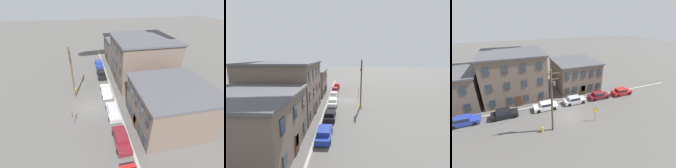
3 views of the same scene
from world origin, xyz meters
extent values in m
plane|color=#565451|center=(0.00, 0.00, 0.00)|extent=(200.00, 200.00, 0.00)
cube|color=#9E998E|center=(0.00, 4.50, 0.08)|extent=(56.00, 0.36, 0.16)
cube|color=#66564C|center=(-19.60, 11.22, 3.21)|extent=(9.92, 10.43, 6.42)
cube|color=#4C4C51|center=(-19.60, 11.22, 6.57)|extent=(10.42, 10.93, 0.30)
cube|color=#2D3842|center=(-22.91, 5.94, 1.60)|extent=(0.90, 0.10, 1.40)
cube|color=#2D3842|center=(-22.91, 5.94, 4.81)|extent=(0.90, 0.10, 1.40)
cube|color=#2D3842|center=(-19.60, 5.94, 1.60)|extent=(0.90, 0.10, 1.40)
cube|color=#2D3842|center=(-19.60, 5.94, 4.81)|extent=(0.90, 0.10, 1.40)
cube|color=#2D3842|center=(-16.29, 5.94, 1.60)|extent=(0.90, 0.10, 1.40)
cube|color=#2D3842|center=(-16.29, 5.94, 4.81)|extent=(0.90, 0.10, 1.40)
cube|color=#472D1E|center=(-19.60, 5.94, 1.10)|extent=(1.10, 0.10, 2.20)
cube|color=#66564C|center=(-7.94, 11.63, 4.55)|extent=(11.90, 11.25, 9.10)
cube|color=#4C4C51|center=(-7.94, 11.63, 9.25)|extent=(12.40, 11.75, 0.30)
cube|color=#2D3842|center=(-12.40, 5.94, 1.52)|extent=(0.90, 0.10, 1.40)
cube|color=#2D3842|center=(-12.40, 5.94, 4.55)|extent=(0.90, 0.10, 1.40)
cube|color=#2D3842|center=(-12.40, 5.94, 7.59)|extent=(0.90, 0.10, 1.40)
cube|color=#2D3842|center=(-9.43, 5.94, 1.52)|extent=(0.90, 0.10, 1.40)
cube|color=#2D3842|center=(-9.43, 5.94, 4.55)|extent=(0.90, 0.10, 1.40)
cube|color=#2D3842|center=(-9.43, 5.94, 7.59)|extent=(0.90, 0.10, 1.40)
cube|color=#2D3842|center=(-6.45, 5.94, 1.52)|extent=(0.90, 0.10, 1.40)
cube|color=#2D3842|center=(-6.45, 5.94, 4.55)|extent=(0.90, 0.10, 1.40)
cube|color=#2D3842|center=(-6.45, 5.94, 7.59)|extent=(0.90, 0.10, 1.40)
cube|color=#2D3842|center=(-3.48, 5.94, 1.52)|extent=(0.90, 0.10, 1.40)
cube|color=#2D3842|center=(-3.48, 5.94, 4.55)|extent=(0.90, 0.10, 1.40)
cube|color=#2D3842|center=(-3.48, 5.94, 7.59)|extent=(0.90, 0.10, 1.40)
cube|color=#472D1E|center=(-7.94, 5.94, 1.10)|extent=(1.10, 0.10, 2.20)
cube|color=#66564C|center=(5.70, 10.87, 3.14)|extent=(9.39, 9.74, 6.28)
cube|color=#4C4C51|center=(5.70, 10.87, 6.43)|extent=(9.89, 10.24, 0.30)
cube|color=#2D3842|center=(1.95, 5.94, 1.57)|extent=(0.90, 0.10, 1.40)
cube|color=#2D3842|center=(1.95, 5.94, 4.71)|extent=(0.90, 0.10, 1.40)
cube|color=#2D3842|center=(3.83, 5.94, 1.57)|extent=(0.90, 0.10, 1.40)
cube|color=#2D3842|center=(3.83, 5.94, 4.71)|extent=(0.90, 0.10, 1.40)
cube|color=#2D3842|center=(5.70, 5.94, 1.57)|extent=(0.90, 0.10, 1.40)
cube|color=#2D3842|center=(5.70, 5.94, 4.71)|extent=(0.90, 0.10, 1.40)
cube|color=#2D3842|center=(7.58, 5.94, 1.57)|extent=(0.90, 0.10, 1.40)
cube|color=#2D3842|center=(7.58, 5.94, 4.71)|extent=(0.90, 0.10, 1.40)
cube|color=#2D3842|center=(9.46, 5.94, 1.57)|extent=(0.90, 0.10, 1.40)
cube|color=#2D3842|center=(9.46, 5.94, 4.71)|extent=(0.90, 0.10, 1.40)
cube|color=#472D1E|center=(5.70, 5.94, 1.10)|extent=(1.10, 0.10, 2.20)
cube|color=#233899|center=(-16.48, 3.39, 0.53)|extent=(4.40, 1.80, 0.70)
cube|color=#233899|center=(-16.68, 3.39, 1.15)|extent=(2.20, 1.51, 0.55)
cube|color=#1E232D|center=(-16.68, 3.39, 1.15)|extent=(2.02, 1.58, 0.48)
cylinder|color=black|center=(-15.03, 4.24, 0.33)|extent=(0.66, 0.22, 0.66)
cylinder|color=black|center=(-15.03, 2.54, 0.33)|extent=(0.66, 0.22, 0.66)
cylinder|color=black|center=(-17.93, 4.24, 0.33)|extent=(0.66, 0.22, 0.66)
cylinder|color=black|center=(-17.93, 2.54, 0.33)|extent=(0.66, 0.22, 0.66)
cube|color=black|center=(-10.55, 3.21, 0.53)|extent=(4.40, 1.80, 0.70)
cube|color=black|center=(-10.75, 3.21, 1.15)|extent=(2.20, 1.51, 0.55)
cube|color=#1E232D|center=(-10.75, 3.21, 1.15)|extent=(2.02, 1.58, 0.48)
cylinder|color=black|center=(-9.10, 4.06, 0.33)|extent=(0.66, 0.22, 0.66)
cylinder|color=black|center=(-9.10, 2.36, 0.33)|extent=(0.66, 0.22, 0.66)
cylinder|color=black|center=(-12.00, 4.06, 0.33)|extent=(0.66, 0.22, 0.66)
cylinder|color=black|center=(-12.00, 2.36, 0.33)|extent=(0.66, 0.22, 0.66)
cube|color=silver|center=(-3.41, 3.18, 0.53)|extent=(4.40, 1.80, 0.70)
cube|color=silver|center=(-3.21, 3.18, 1.15)|extent=(2.20, 1.51, 0.55)
cube|color=#1E232D|center=(-3.21, 3.18, 1.15)|extent=(2.02, 1.58, 0.48)
cylinder|color=black|center=(-4.86, 2.33, 0.33)|extent=(0.66, 0.22, 0.66)
cylinder|color=black|center=(-4.86, 4.03, 0.33)|extent=(0.66, 0.22, 0.66)
cylinder|color=black|center=(-1.96, 2.33, 0.33)|extent=(0.66, 0.22, 0.66)
cylinder|color=black|center=(-1.96, 4.03, 0.33)|extent=(0.66, 0.22, 0.66)
cube|color=#B7B7BC|center=(2.59, 3.35, 0.53)|extent=(4.40, 1.80, 0.70)
cube|color=#B7B7BC|center=(2.39, 3.35, 1.15)|extent=(2.20, 1.51, 0.55)
cube|color=#1E232D|center=(2.39, 3.35, 1.15)|extent=(2.02, 1.58, 0.48)
cylinder|color=black|center=(4.04, 4.20, 0.33)|extent=(0.66, 0.22, 0.66)
cylinder|color=black|center=(4.04, 2.50, 0.33)|extent=(0.66, 0.22, 0.66)
cylinder|color=black|center=(1.14, 4.20, 0.33)|extent=(0.66, 0.22, 0.66)
cylinder|color=black|center=(1.14, 2.50, 0.33)|extent=(0.66, 0.22, 0.66)
cube|color=maroon|center=(8.13, 3.37, 0.53)|extent=(4.40, 1.80, 0.70)
cube|color=maroon|center=(7.93, 3.37, 1.15)|extent=(2.20, 1.51, 0.55)
cube|color=#1E232D|center=(7.93, 3.37, 1.15)|extent=(2.02, 1.58, 0.48)
cylinder|color=black|center=(9.58, 4.22, 0.33)|extent=(0.66, 0.22, 0.66)
cylinder|color=black|center=(9.58, 2.52, 0.33)|extent=(0.66, 0.22, 0.66)
cylinder|color=black|center=(6.68, 4.22, 0.33)|extent=(0.66, 0.22, 0.66)
cylinder|color=black|center=(6.68, 2.52, 0.33)|extent=(0.66, 0.22, 0.66)
cylinder|color=slate|center=(3.49, -2.90, 1.17)|extent=(0.08, 0.08, 2.35)
cube|color=yellow|center=(3.49, -2.93, 2.01)|extent=(0.96, 0.03, 0.96)
cube|color=black|center=(3.49, -2.92, 2.01)|extent=(1.04, 0.02, 1.04)
cylinder|color=brown|center=(-3.71, -2.71, 4.84)|extent=(0.28, 0.28, 9.68)
cube|color=brown|center=(-3.71, -2.71, 9.08)|extent=(2.40, 0.12, 0.12)
cube|color=brown|center=(-3.71, -2.71, 8.28)|extent=(2.00, 0.12, 0.12)
cylinder|color=#515156|center=(-3.36, -2.71, 7.68)|extent=(0.44, 0.44, 0.55)
cylinder|color=yellow|center=(-5.30, -2.64, 0.40)|extent=(0.24, 0.24, 0.80)
sphere|color=yellow|center=(-5.30, -2.64, 0.85)|extent=(0.22, 0.22, 0.22)
cylinder|color=yellow|center=(-5.30, -2.80, 0.45)|extent=(0.10, 0.12, 0.10)
camera|label=1|loc=(20.49, -0.32, 17.12)|focal=24.00mm
camera|label=2|loc=(-34.18, 0.95, 10.59)|focal=24.00mm
camera|label=3|loc=(-8.32, -20.19, 15.66)|focal=24.00mm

